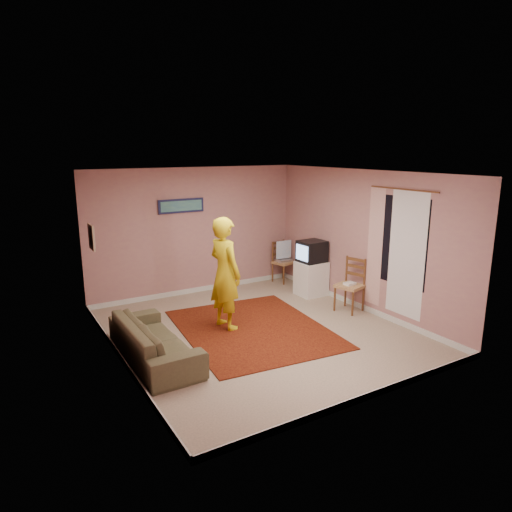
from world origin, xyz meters
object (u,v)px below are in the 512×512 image
sofa (154,340)px  person (225,273)px  tv_cabinet (311,278)px  crt_tv (312,251)px  chair_b (350,280)px  chair_a (284,257)px

sofa → person: 1.66m
tv_cabinet → crt_tv: 0.57m
crt_tv → sofa: crt_tv is taller
crt_tv → chair_b: 1.18m
chair_b → crt_tv: bearing=165.1°
chair_b → person: person is taller
chair_a → person: bearing=-157.6°
chair_a → chair_b: (-0.03, -2.22, 0.04)m
chair_a → crt_tv: bearing=-107.0°
crt_tv → person: person is taller
tv_cabinet → sofa: 3.94m
crt_tv → chair_b: size_ratio=0.96×
tv_cabinet → chair_a: (0.05, 1.09, 0.21)m
chair_a → person: person is taller
crt_tv → chair_a: bearing=84.8°
sofa → crt_tv: bearing=-72.9°
chair_a → sofa: chair_a is taller
sofa → chair_a: bearing=-59.7°
chair_a → person: 2.98m
crt_tv → person: (-2.32, -0.67, 0.02)m
person → tv_cabinet: bearing=-84.2°
tv_cabinet → crt_tv: crt_tv is taller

